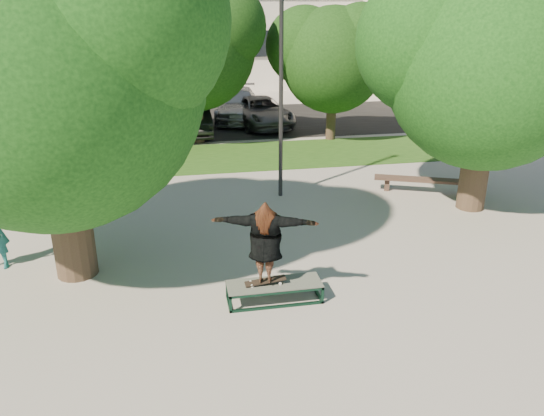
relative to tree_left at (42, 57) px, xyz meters
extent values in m
plane|color=gray|center=(4.29, -1.09, -4.42)|extent=(120.00, 120.00, 0.00)
cube|color=#1B4513|center=(5.29, 8.41, -4.41)|extent=(30.00, 4.00, 0.02)
cube|color=black|center=(4.29, 14.91, -4.42)|extent=(40.00, 8.00, 0.01)
cylinder|color=#38281E|center=(0.09, -0.09, -2.82)|extent=(0.84, 0.84, 3.20)
sphere|color=#103B10|center=(0.09, -0.09, -0.35)|extent=(5.80, 5.80, 5.80)
sphere|color=#103B10|center=(1.40, -0.67, 0.66)|extent=(4.06, 4.06, 4.06)
cylinder|color=#38281E|center=(10.29, 1.91, -2.92)|extent=(0.76, 0.76, 3.00)
sphere|color=#103B10|center=(10.29, 1.91, -0.64)|extent=(5.20, 5.20, 5.20)
sphere|color=#103B10|center=(8.99, 2.69, 0.01)|extent=(3.90, 3.90, 3.90)
cylinder|color=#38281E|center=(-2.21, 9.91, -3.02)|extent=(0.44, 0.44, 2.80)
sphere|color=black|center=(-2.21, 9.91, -0.96)|extent=(4.40, 4.40, 4.40)
sphere|color=black|center=(-3.31, 10.57, -0.41)|extent=(3.30, 3.30, 3.30)
sphere|color=black|center=(-1.22, 9.47, -0.19)|extent=(3.08, 3.08, 3.08)
cylinder|color=#38281E|center=(3.29, 10.91, -2.92)|extent=(0.50, 0.50, 3.00)
sphere|color=black|center=(3.29, 10.91, -0.70)|extent=(4.80, 4.80, 4.80)
sphere|color=black|center=(2.09, 11.63, -0.10)|extent=(3.60, 3.60, 3.60)
sphere|color=black|center=(4.37, 10.43, 0.14)|extent=(3.36, 3.36, 3.36)
cylinder|color=#38281E|center=(8.79, 10.41, -3.12)|extent=(0.40, 0.40, 2.60)
sphere|color=black|center=(8.79, 10.41, -1.19)|extent=(4.20, 4.20, 4.20)
sphere|color=black|center=(7.74, 11.04, -0.67)|extent=(3.15, 3.15, 3.15)
sphere|color=black|center=(9.74, 9.99, -0.46)|extent=(2.94, 2.94, 2.94)
cylinder|color=#2D2D30|center=(5.29, 3.91, -1.42)|extent=(0.12, 0.12, 6.00)
cube|color=black|center=(2.29, 23.85, -1.42)|extent=(27.60, 0.12, 1.60)
cube|color=white|center=(22.29, 20.91, -0.42)|extent=(15.00, 10.00, 8.00)
cube|color=#475147|center=(3.96, -1.95, -4.06)|extent=(1.80, 0.60, 0.03)
cylinder|color=white|center=(3.51, -2.03, -4.02)|extent=(0.06, 0.03, 0.06)
cylinder|color=white|center=(3.51, -1.87, -4.02)|extent=(0.06, 0.03, 0.06)
cylinder|color=white|center=(4.05, -2.03, -4.02)|extent=(0.06, 0.03, 0.06)
cylinder|color=white|center=(4.05, -1.87, -4.02)|extent=(0.06, 0.03, 0.06)
cube|color=black|center=(3.78, -1.95, -3.98)|extent=(0.78, 0.20, 0.10)
imported|color=brown|center=(3.78, -1.95, -3.18)|extent=(2.02, 1.08, 1.58)
cube|color=#48352B|center=(8.58, 3.73, -4.23)|extent=(0.19, 0.19, 0.39)
cube|color=#48352B|center=(10.56, 2.91, -4.23)|extent=(0.19, 0.19, 0.39)
cube|color=#48352B|center=(9.57, 3.32, -4.01)|extent=(2.85, 1.48, 0.08)
imported|color=#A9A9AE|center=(-4.71, 15.41, -3.63)|extent=(2.01, 4.70, 1.58)
imported|color=black|center=(3.08, 12.70, -3.64)|extent=(1.65, 4.72, 1.56)
imported|color=#56575B|center=(6.36, 13.59, -3.77)|extent=(2.78, 4.97, 1.31)
imported|color=#AAABAF|center=(5.49, 15.22, -3.68)|extent=(2.82, 5.39, 1.49)
camera|label=1|loc=(2.24, -10.65, 0.90)|focal=35.00mm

